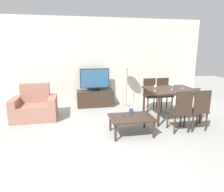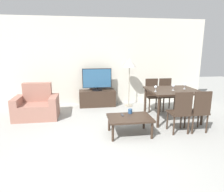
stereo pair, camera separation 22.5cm
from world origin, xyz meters
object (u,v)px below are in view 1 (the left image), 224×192
Objects in this scene: armchair at (35,107)px; dining_chair_near_right at (199,108)px; wine_glass_right at (155,87)px; tv at (95,80)px; dining_chair_far at (164,92)px; wine_glass_left at (183,84)px; coffee_table at (131,119)px; remote_primary at (124,115)px; dining_chair_far_left at (150,93)px; dining_table at (171,92)px; tv_stand at (95,98)px; cup_white_near at (131,111)px; floor_lamp at (127,65)px; dining_chair_near at (181,110)px; wine_glass_center at (172,86)px.

dining_chair_near_right is (3.62, -1.51, 0.21)m from armchair.
tv is at bearing 126.65° from wine_glass_right.
dining_chair_far is at bearing -18.60° from tv.
wine_glass_left is 1.00× the size of wine_glass_right.
coffee_table is 6.01× the size of remote_primary.
remote_primary is at bearing -80.37° from tv.
tv is at bearing 156.87° from dining_chair_far_left.
dining_table is (1.77, -1.52, -0.15)m from tv.
tv_stand is 7.61× the size of wine_glass_right.
dining_table is (1.27, 0.76, 0.35)m from coffee_table.
remote_primary is 0.23m from cup_white_near.
wine_glass_left is (0.52, -0.84, 0.37)m from dining_chair_far_left.
remote_primary is at bearing -80.38° from tv_stand.
dining_chair_far reaches higher than dining_table.
coffee_table is 6.18× the size of wine_glass_left.
armchair is at bearing 152.06° from cup_white_near.
tv is at bearing 27.68° from armchair.
armchair is 2.90m from floor_lamp.
floor_lamp reaches higher than dining_table.
dining_chair_near_right is (0.00, -1.70, 0.00)m from dining_chair_far.
coffee_table is at bearing 174.87° from dining_chair_near.
coffee_table is at bearing -105.23° from cup_white_near.
floor_lamp is 10.14× the size of wine_glass_right.
wine_glass_right is at bearing -161.83° from dining_table.
wine_glass_center reaches higher than armchair.
remote_primary reaches higher than coffee_table.
dining_chair_far is at bearing 76.19° from dining_table.
coffee_table is 0.20m from remote_primary.
dining_chair_near_right is 0.62× the size of floor_lamp.
tv_stand is 1.23× the size of coffee_table.
wine_glass_left is (2.08, -1.51, 0.63)m from tv_stand.
dining_chair_far_left is 0.62× the size of floor_lamp.
floor_lamp is at bearing 15.26° from armchair.
coffee_table is 0.75× the size of dining_table.
wine_glass_left is at bearing 25.94° from coffee_table.
dining_chair_near is 6.28× the size of wine_glass_center.
floor_lamp is at bearing 77.45° from cup_white_near.
dining_chair_near_right is (0.42, 0.00, 0.00)m from dining_chair_near.
dining_chair_far is 1.00× the size of dining_chair_near_right.
tv reaches higher than armchair.
cup_white_near is at bearing 166.67° from dining_chair_near_right.
coffee_table is (0.50, -2.28, 0.09)m from tv_stand.
wine_glass_left and wine_glass_center have the same top height.
wine_glass_center is (3.37, -0.76, 0.58)m from armchair.
tv_stand is 2.64m from wine_glass_left.
dining_chair_near and dining_chair_near_right have the same top height.
dining_chair_near_right is 6.28× the size of wine_glass_right.
tv_stand is 2.12m from cup_white_near.
floor_lamp is 1.70m from wine_glass_center.
tv is at bearing 139.34° from dining_table.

